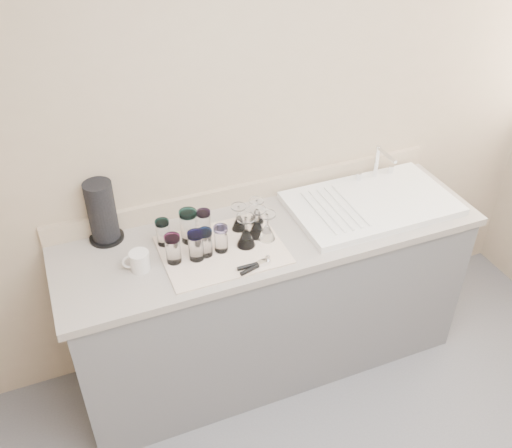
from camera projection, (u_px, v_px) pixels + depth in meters
name	position (u px, v px, depth m)	size (l,w,h in m)	color
room_envelope	(462.00, 288.00, 1.44)	(3.54, 3.50, 2.52)	#58585D
counter_unit	(270.00, 299.00, 2.99)	(2.06, 0.62, 0.90)	slate
sink_unit	(371.00, 203.00, 2.89)	(0.82, 0.50, 0.22)	white
dish_towel	(222.00, 250.00, 2.60)	(0.55, 0.42, 0.01)	white
tumbler_teal	(163.00, 232.00, 2.60)	(0.06, 0.06, 0.13)	white
tumbler_cyan	(189.00, 226.00, 2.61)	(0.08, 0.08, 0.16)	white
tumbler_purple	(204.00, 223.00, 2.65)	(0.07, 0.07, 0.13)	white
tumbler_magenta	(173.00, 249.00, 2.49)	(0.07, 0.07, 0.14)	white
tumbler_blue	(196.00, 246.00, 2.51)	(0.07, 0.07, 0.14)	white
tumbler_lavender	(221.00, 239.00, 2.56)	(0.07, 0.07, 0.13)	white
tumbler_extra	(205.00, 242.00, 2.53)	(0.07, 0.07, 0.13)	white
goblet_back_left	(239.00, 221.00, 2.70)	(0.07, 0.07, 0.13)	white
goblet_back_right	(257.00, 214.00, 2.75)	(0.07, 0.07, 0.13)	white
goblet_front_left	(246.00, 236.00, 2.59)	(0.09, 0.09, 0.16)	white
goblet_front_right	(267.00, 230.00, 2.64)	(0.08, 0.08, 0.14)	white
goblet_extra	(257.00, 227.00, 2.65)	(0.08, 0.08, 0.15)	white
can_opener	(254.00, 266.00, 2.49)	(0.15, 0.06, 0.02)	silver
white_mug	(139.00, 261.00, 2.47)	(0.13, 0.10, 0.09)	silver
paper_towel_roll	(102.00, 213.00, 2.59)	(0.16, 0.16, 0.30)	black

